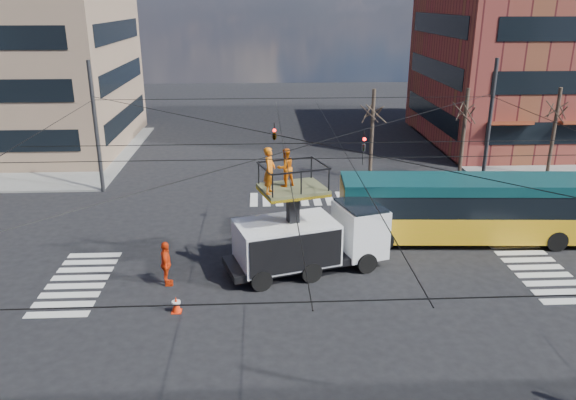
% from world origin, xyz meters
% --- Properties ---
extents(ground, '(120.00, 120.00, 0.00)m').
position_xyz_m(ground, '(0.00, 0.00, 0.00)').
color(ground, black).
rests_on(ground, ground).
extents(sidewalk_ne, '(18.00, 18.00, 0.12)m').
position_xyz_m(sidewalk_ne, '(21.00, 21.00, 0.06)').
color(sidewalk_ne, slate).
rests_on(sidewalk_ne, ground).
extents(sidewalk_nw, '(18.00, 18.00, 0.12)m').
position_xyz_m(sidewalk_nw, '(-21.00, 21.00, 0.06)').
color(sidewalk_nw, slate).
rests_on(sidewalk_nw, ground).
extents(crosswalks, '(22.40, 22.40, 0.02)m').
position_xyz_m(crosswalks, '(0.00, 0.00, 0.01)').
color(crosswalks, silver).
rests_on(crosswalks, ground).
extents(building_ne, '(20.06, 16.06, 14.00)m').
position_xyz_m(building_ne, '(21.98, 23.98, 7.00)').
color(building_ne, maroon).
rests_on(building_ne, ground).
extents(overhead_network, '(24.24, 24.24, 8.00)m').
position_xyz_m(overhead_network, '(-0.07, 0.40, 4.29)').
color(overhead_network, '#2D2D30').
rests_on(overhead_network, ground).
extents(tree_a, '(2.00, 2.00, 6.00)m').
position_xyz_m(tree_a, '(5.00, 13.50, 4.63)').
color(tree_a, '#382B21').
rests_on(tree_a, ground).
extents(tree_b, '(2.00, 2.00, 6.00)m').
position_xyz_m(tree_b, '(11.00, 13.50, 4.63)').
color(tree_b, '#382B21').
rests_on(tree_b, ground).
extents(tree_c, '(2.00, 2.00, 6.00)m').
position_xyz_m(tree_c, '(17.00, 13.50, 4.63)').
color(tree_c, '#382B21').
rests_on(tree_c, ground).
extents(utility_truck, '(7.37, 4.25, 5.79)m').
position_xyz_m(utility_truck, '(-0.09, 0.78, 1.94)').
color(utility_truck, black).
rests_on(utility_truck, ground).
extents(city_bus, '(12.81, 3.29, 3.20)m').
position_xyz_m(city_bus, '(8.02, 3.45, 1.73)').
color(city_bus, gold).
rests_on(city_bus, ground).
extents(traffic_cone, '(0.36, 0.36, 0.64)m').
position_xyz_m(traffic_cone, '(-5.48, -2.63, 0.32)').
color(traffic_cone, '#FA2D0A').
rests_on(traffic_cone, ground).
extents(worker_ground, '(0.63, 1.19, 1.94)m').
position_xyz_m(worker_ground, '(-6.16, -0.43, 0.97)').
color(worker_ground, red).
rests_on(worker_ground, ground).
extents(flagger, '(1.11, 1.42, 1.93)m').
position_xyz_m(flagger, '(4.43, 3.41, 0.97)').
color(flagger, '#E0520E').
rests_on(flagger, ground).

